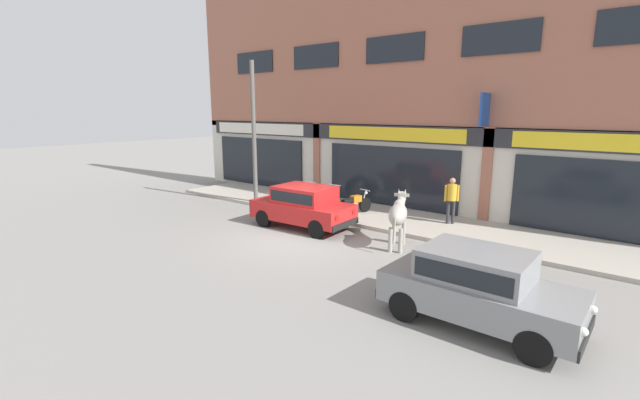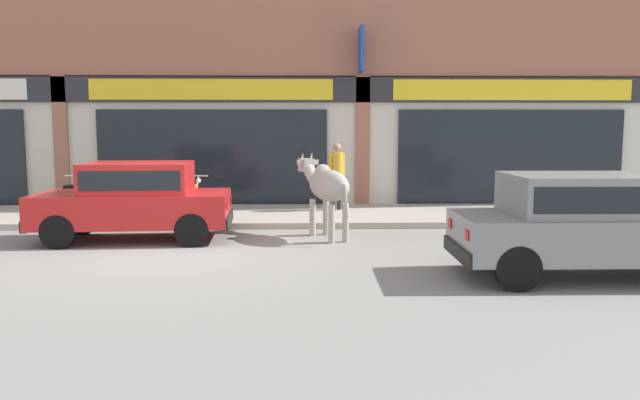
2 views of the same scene
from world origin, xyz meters
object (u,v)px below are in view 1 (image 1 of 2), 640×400
at_px(car_1, 478,284).
at_px(motorcycle_2, 353,204).
at_px(motorcycle_0, 302,195).
at_px(pedestrian, 452,196).
at_px(cow, 398,214).
at_px(car_0, 303,205).
at_px(motorcycle_1, 327,199).
at_px(utility_pole, 254,133).

bearing_deg(car_1, motorcycle_2, 140.57).
distance_m(motorcycle_0, pedestrian, 6.09).
bearing_deg(cow, car_0, -177.52).
bearing_deg(motorcycle_1, motorcycle_0, -175.91).
bearing_deg(utility_pole, motorcycle_2, 9.55).
bearing_deg(motorcycle_1, motorcycle_2, -5.69).
bearing_deg(car_1, pedestrian, 116.04).
xyz_separation_m(car_0, car_1, (7.01, -3.08, 0.00)).
xyz_separation_m(car_1, motorcycle_1, (-7.81, 5.45, -0.30)).
bearing_deg(motorcycle_2, car_0, -103.54).
distance_m(motorcycle_0, motorcycle_1, 1.26).
relative_size(car_1, motorcycle_2, 2.03).
distance_m(car_0, car_1, 7.65).
distance_m(cow, car_0, 3.57).
distance_m(motorcycle_1, pedestrian, 4.84).
distance_m(cow, pedestrian, 3.11).
xyz_separation_m(motorcycle_1, utility_pole, (-3.18, -0.89, 2.52)).
bearing_deg(motorcycle_0, motorcycle_1, 4.09).
distance_m(cow, utility_pole, 7.93).
height_order(motorcycle_0, pedestrian, pedestrian).
height_order(cow, car_0, cow).
bearing_deg(car_0, motorcycle_2, 76.46).
bearing_deg(motorcycle_1, car_0, -71.33).
height_order(motorcycle_2, pedestrian, pedestrian).
bearing_deg(utility_pole, pedestrian, 12.53).
relative_size(motorcycle_1, utility_pole, 0.31).
relative_size(cow, car_1, 0.56).
distance_m(motorcycle_1, utility_pole, 4.16).
bearing_deg(utility_pole, cow, -9.96).
distance_m(car_0, motorcycle_1, 2.52).
bearing_deg(utility_pole, car_1, -22.52).
bearing_deg(car_0, motorcycle_1, 108.67).
distance_m(pedestrian, utility_pole, 8.32).
bearing_deg(car_0, motorcycle_0, 132.11).
bearing_deg(cow, motorcycle_0, 159.27).
bearing_deg(car_1, cow, 136.82).
bearing_deg(car_1, utility_pole, 157.48).
bearing_deg(motorcycle_2, motorcycle_1, 174.31).
height_order(car_0, utility_pole, utility_pole).
bearing_deg(pedestrian, cow, -96.63).
xyz_separation_m(motorcycle_1, motorcycle_2, (1.34, -0.13, 0.00)).
bearing_deg(cow, motorcycle_1, 153.05).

